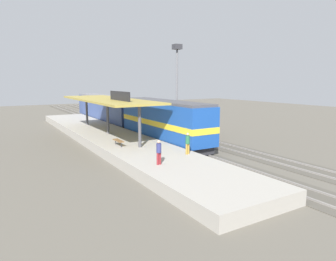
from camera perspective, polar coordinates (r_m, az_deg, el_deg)
ground_plane at (r=36.42m, az=-1.42°, el=-1.05°), size 120.00×120.00×0.00m
track_near at (r=35.48m, az=-4.23°, el=-1.30°), size 3.20×110.00×0.16m
track_far at (r=37.74m, az=2.02°, el=-0.64°), size 3.20×110.00×0.16m
platform at (r=33.63m, az=-11.25°, el=-1.32°), size 6.00×44.00×0.90m
station_canopy at (r=33.05m, az=-11.42°, el=5.63°), size 5.20×18.00×4.70m
platform_bench at (r=27.00m, az=-9.42°, el=-1.93°), size 0.44×1.70×0.50m
locomotive at (r=31.48m, az=-0.84°, el=1.76°), size 2.93×14.43×4.44m
passenger_carriage_single at (r=47.82m, az=-11.77°, el=4.03°), size 2.90×20.00×4.24m
freight_car at (r=38.32m, az=1.19°, el=2.45°), size 2.80×12.00×3.54m
light_mast at (r=43.51m, az=1.72°, el=11.74°), size 1.10×1.10×11.70m
person_waiting at (r=23.46m, az=3.75°, el=-2.25°), size 0.34×0.34×1.71m
person_walking at (r=20.53m, az=-1.75°, el=-3.91°), size 0.34×0.34×1.71m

